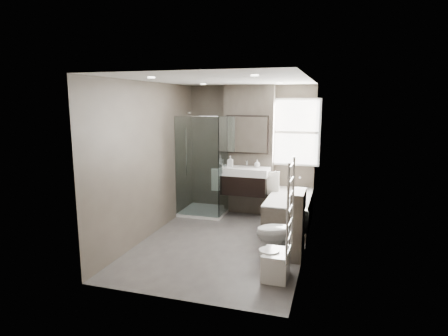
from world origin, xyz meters
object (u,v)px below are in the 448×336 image
at_px(bathtub, 289,210).
at_px(toilet, 281,232).
at_px(bidet, 275,264).
at_px(vanity, 245,180).

bearing_deg(bathtub, toilet, -88.13).
relative_size(toilet, bidet, 1.57).
relative_size(vanity, bathtub, 0.59).
height_order(toilet, bidet, toilet).
distance_m(vanity, bidet, 2.70).
bearing_deg(bidet, bathtub, 92.43).
relative_size(bathtub, toilet, 2.17).
distance_m(toilet, bidet, 0.76).
bearing_deg(toilet, vanity, -168.93).
xyz_separation_m(vanity, bathtub, (0.92, -0.33, -0.43)).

